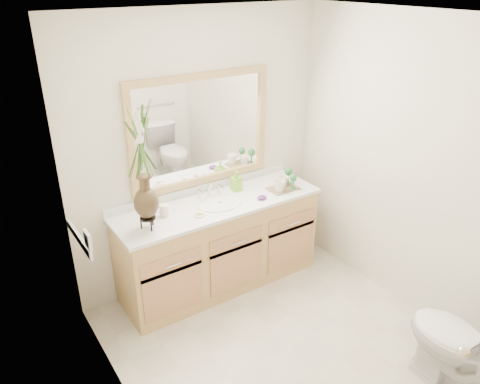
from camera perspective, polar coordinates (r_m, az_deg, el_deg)
floor at (r=3.82m, az=5.96°, el=-18.33°), size 2.60×2.60×0.00m
ceiling at (r=2.78m, az=8.31°, el=20.33°), size 2.40×2.60×0.02m
wall_back at (r=4.10m, az=-4.81°, el=4.85°), size 2.40×0.02×2.40m
wall_left at (r=2.60m, az=-14.02°, el=-8.91°), size 0.02×2.60×2.40m
wall_right at (r=3.94m, az=20.44°, el=2.42°), size 0.02×2.60×2.40m
vanity at (r=4.23m, az=-2.52°, el=-6.49°), size 1.80×0.55×0.80m
counter at (r=4.03m, az=-2.63°, el=-1.47°), size 1.84×0.57×0.03m
sink at (r=4.03m, az=-2.49°, el=-2.06°), size 0.38×0.34×0.23m
mirror at (r=4.02m, az=-4.76°, el=7.49°), size 1.32×0.04×0.97m
switch_plate at (r=3.35m, az=-18.07°, el=-5.57°), size 0.02×0.12×0.12m
door at (r=2.38m, az=22.12°, el=-20.43°), size 0.80×0.03×2.00m
toilet at (r=3.59m, az=25.30°, el=-16.71°), size 0.42×0.75×0.74m
flower_vase at (r=3.44m, az=-11.91°, el=4.70°), size 0.22×0.22×0.91m
tumbler at (r=3.83m, az=-9.24°, el=-2.21°), size 0.08×0.08×0.10m
soap_dish at (r=3.82m, az=-4.97°, el=-2.71°), size 0.10×0.10×0.03m
soap_bottle at (r=4.21m, az=-0.46°, el=1.28°), size 0.08×0.08×0.17m
purple_dish at (r=4.07m, az=2.67°, el=-0.67°), size 0.11×0.10×0.03m
tray at (r=4.28m, az=5.26°, el=0.44°), size 0.27×0.19×0.01m
mug_left at (r=4.18m, az=4.83°, el=0.80°), size 0.13×0.13×0.11m
mug_right at (r=4.30m, az=5.29°, el=1.37°), size 0.12×0.11×0.10m
goblet_front at (r=4.23m, az=6.52°, el=1.62°), size 0.06×0.06×0.14m
goblet_back at (r=4.33m, az=5.92°, el=2.40°), size 0.07×0.07×0.16m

